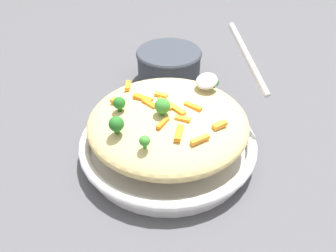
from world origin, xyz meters
TOP-DOWN VIEW (x-y plane):
  - ground_plane at (0.00, 0.00)m, footprint 2.40×2.40m
  - serving_bowl at (0.00, 0.00)m, footprint 0.33×0.33m
  - pasta_mound at (0.00, 0.00)m, footprint 0.29×0.29m
  - carrot_piece_0 at (0.02, 0.10)m, footprint 0.03×0.02m
  - carrot_piece_1 at (0.06, 0.04)m, footprint 0.04×0.02m
  - carrot_piece_2 at (0.01, -0.03)m, footprint 0.02×0.03m
  - carrot_piece_3 at (-0.01, -0.05)m, footprint 0.02×0.04m
  - carrot_piece_4 at (-0.01, 0.04)m, footprint 0.02×0.03m
  - carrot_piece_5 at (-0.00, -0.01)m, footprint 0.03×0.04m
  - carrot_piece_6 at (0.03, 0.04)m, footprint 0.01×0.03m
  - carrot_piece_7 at (0.01, -0.09)m, footprint 0.02×0.03m
  - carrot_piece_8 at (0.05, 0.01)m, footprint 0.03×0.01m
  - carrot_piece_9 at (-0.02, -0.02)m, footprint 0.01×0.02m
  - carrot_piece_10 at (-0.04, -0.09)m, footprint 0.03×0.02m
  - carrot_piece_11 at (0.01, 0.02)m, footprint 0.03×0.04m
  - carrot_piece_12 at (0.06, 0.07)m, footprint 0.03×0.03m
  - broccoli_floret_0 at (0.03, -0.08)m, footprint 0.02×0.02m
  - broccoli_floret_1 at (0.03, -0.00)m, footprint 0.03×0.03m
  - broccoli_floret_2 at (0.11, -0.00)m, footprint 0.02×0.02m
  - broccoli_floret_3 at (0.09, -0.05)m, footprint 0.02×0.02m
  - broccoli_floret_4 at (-0.09, 0.06)m, footprint 0.02×0.02m
  - serving_spoon at (-0.11, 0.07)m, footprint 0.15×0.14m
  - companion_bowl at (-0.26, -0.09)m, footprint 0.16×0.16m

SIDE VIEW (x-z plane):
  - ground_plane at x=0.00m, z-range 0.00..0.00m
  - serving_bowl at x=0.00m, z-range 0.00..0.05m
  - companion_bowl at x=-0.26m, z-range 0.00..0.08m
  - pasta_mound at x=0.00m, z-range 0.04..0.11m
  - carrot_piece_12 at x=0.06m, z-range 0.10..0.11m
  - carrot_piece_7 at x=0.01m, z-range 0.10..0.11m
  - carrot_piece_0 at x=0.02m, z-range 0.10..0.11m
  - carrot_piece_10 at x=-0.04m, z-range 0.10..0.11m
  - carrot_piece_1 at x=0.06m, z-range 0.11..0.11m
  - carrot_piece_4 at x=-0.01m, z-range 0.11..0.12m
  - carrot_piece_2 at x=0.01m, z-range 0.11..0.12m
  - carrot_piece_3 at x=-0.01m, z-range 0.11..0.12m
  - carrot_piece_6 at x=0.03m, z-range 0.11..0.12m
  - carrot_piece_8 at x=0.05m, z-range 0.11..0.12m
  - carrot_piece_9 at x=-0.02m, z-range 0.11..0.12m
  - carrot_piece_11 at x=0.01m, z-range 0.11..0.12m
  - carrot_piece_5 at x=0.00m, z-range 0.11..0.12m
  - broccoli_floret_4 at x=-0.09m, z-range 0.11..0.13m
  - broccoli_floret_2 at x=0.11m, z-range 0.11..0.13m
  - broccoli_floret_0 at x=0.03m, z-range 0.11..0.14m
  - broccoli_floret_3 at x=0.09m, z-range 0.11..0.14m
  - broccoli_floret_1 at x=0.03m, z-range 0.11..0.14m
  - serving_spoon at x=-0.11m, z-range 0.09..0.17m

